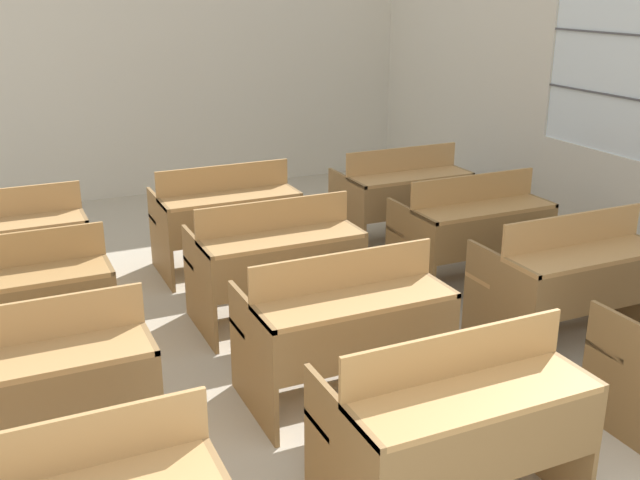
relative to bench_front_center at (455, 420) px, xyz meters
The scene contains 13 objects.
wall_back 6.08m from the bench_front_center, 91.03° to the left, with size 6.39×0.06×3.00m.
wall_right_with_window 3.98m from the bench_front_center, 37.34° to the left, with size 0.06×7.25×3.00m.
bench_front_center is the anchor object (origin of this frame).
bench_second_left 2.01m from the bench_front_center, 146.39° to the left, with size 1.12×0.71×0.89m.
bench_second_center 1.09m from the bench_front_center, 90.32° to the left, with size 1.12×0.71×0.89m.
bench_second_right 2.01m from the bench_front_center, 33.63° to the left, with size 1.12×0.71×0.89m.
bench_third_left 2.78m from the bench_front_center, 127.34° to the left, with size 1.12×0.71×0.89m.
bench_third_center 2.22m from the bench_front_center, 89.56° to the left, with size 1.12×0.71×0.89m.
bench_third_right 2.79m from the bench_front_center, 52.87° to the left, with size 1.12×0.71×0.89m.
bench_back_left 3.72m from the bench_front_center, 116.86° to the left, with size 1.12×0.71×0.89m.
bench_back_center 3.34m from the bench_front_center, 89.77° to the left, with size 1.12×0.71×0.89m.
bench_back_right 3.71m from the bench_front_center, 63.05° to the left, with size 1.12×0.71×0.89m.
wastepaper_bin 4.77m from the bench_front_center, 55.62° to the left, with size 0.24×0.24×0.36m.
Camera 1 is at (-1.63, -1.08, 2.32)m, focal length 42.00 mm.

